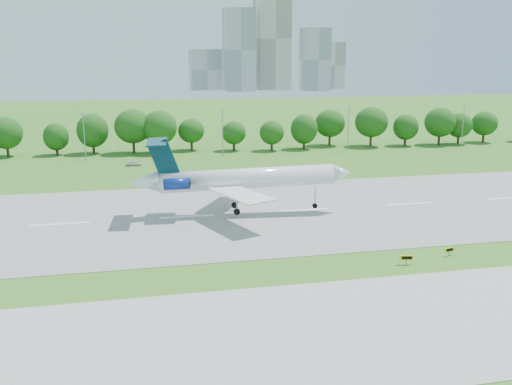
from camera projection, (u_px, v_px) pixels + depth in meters
The scene contains 10 objects.
ground at pixel (207, 271), 70.01m from camera, with size 600.00×600.00×0.00m, color #29681B.
runway at pixel (187, 217), 93.77m from camera, with size 400.00×45.00×0.08m, color gray.
taxiway at pixel (232, 340), 52.88m from camera, with size 400.00×23.00×0.08m, color #ADADA8.
tree_line at pixel (163, 130), 156.06m from camera, with size 288.40×8.40×10.40m.
light_poles at pixel (155, 135), 146.00m from camera, with size 175.90×0.25×12.19m.
skyline at pixel (267, 51), 455.06m from camera, with size 127.00×52.00×80.00m.
airliner at pixel (236, 178), 94.21m from camera, with size 37.03×26.89×12.50m.
taxi_sign_centre at pixel (406, 258), 72.12m from camera, with size 1.75×0.47×1.22m.
taxi_sign_right at pixel (450, 250), 75.39m from camera, with size 1.57×0.56×1.11m.
service_vehicle_b at pixel (134, 163), 138.02m from camera, with size 1.46×3.64×1.24m, color silver.
Camera 1 is at (-8.09, -65.66, 25.60)m, focal length 40.00 mm.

